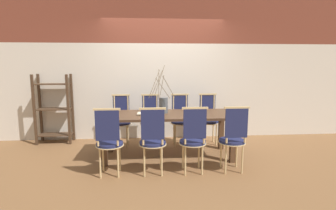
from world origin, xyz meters
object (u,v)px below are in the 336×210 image
at_px(chair_near_center, 193,138).
at_px(shelving_rack, 54,109).
at_px(book_stack, 144,114).
at_px(chair_far_center, 180,118).
at_px(dining_table, 168,120).
at_px(vase_centerpiece, 163,104).

bearing_deg(chair_near_center, shelving_rack, 145.44).
bearing_deg(book_stack, chair_far_center, 47.55).
bearing_deg(chair_far_center, chair_near_center, 90.02).
height_order(chair_far_center, shelving_rack, shelving_rack).
distance_m(chair_near_center, shelving_rack, 3.06).
bearing_deg(book_stack, dining_table, 5.76).
bearing_deg(chair_far_center, vase_centerpiece, 59.34).
distance_m(dining_table, vase_centerpiece, 0.27).
bearing_deg(shelving_rack, vase_centerpiece, -23.21).
relative_size(vase_centerpiece, book_stack, 3.36).
bearing_deg(dining_table, vase_centerpiece, 129.13).
bearing_deg(book_stack, shelving_rack, 150.03).
xyz_separation_m(dining_table, chair_near_center, (0.31, -0.73, -0.12)).
height_order(dining_table, book_stack, book_stack).
bearing_deg(chair_far_center, shelving_rack, -6.35).
xyz_separation_m(chair_far_center, book_stack, (-0.70, -0.77, 0.23)).
relative_size(chair_far_center, book_stack, 4.12).
relative_size(dining_table, chair_far_center, 2.26).
xyz_separation_m(chair_near_center, chair_far_center, (-0.00, 1.45, 0.00)).
xyz_separation_m(dining_table, vase_centerpiece, (-0.07, 0.09, 0.25)).
relative_size(dining_table, book_stack, 9.33).
height_order(chair_near_center, vase_centerpiece, vase_centerpiece).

